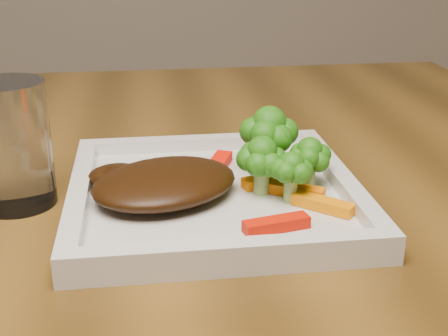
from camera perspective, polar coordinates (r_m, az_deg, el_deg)
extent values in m
cube|color=silver|center=(0.60, -0.95, -2.80)|extent=(0.27, 0.27, 0.01)
ellipsoid|color=black|center=(0.58, -5.44, -1.35)|extent=(0.17, 0.16, 0.03)
cube|color=red|center=(0.53, 4.81, -5.13)|extent=(0.06, 0.03, 0.01)
cube|color=orange|center=(0.57, 9.02, -3.28)|extent=(0.05, 0.05, 0.01)
cube|color=#F21203|center=(0.65, -0.58, 0.28)|extent=(0.04, 0.06, 0.01)
cube|color=orange|center=(0.59, 6.59, -2.05)|extent=(0.05, 0.04, 0.01)
cube|color=orange|center=(0.61, 4.15, -1.11)|extent=(0.06, 0.03, 0.01)
cylinder|color=silver|center=(0.61, -18.87, 2.02)|extent=(0.08, 0.08, 0.12)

